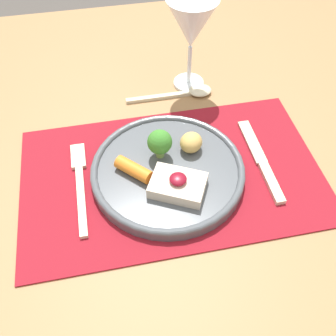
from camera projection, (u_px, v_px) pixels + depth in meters
ground_plane at (170, 325)px, 1.23m from camera, size 8.00×8.00×0.00m
dining_table at (172, 202)px, 0.72m from camera, size 1.45×1.18×0.74m
placemat at (172, 175)px, 0.66m from camera, size 0.50×0.30×0.00m
dinner_plate at (168, 170)px, 0.64m from camera, size 0.25×0.25×0.07m
fork at (80, 180)px, 0.64m from camera, size 0.02×0.19×0.01m
knife at (263, 165)px, 0.66m from camera, size 0.02×0.19×0.01m
spoon at (189, 92)px, 0.79m from camera, size 0.17×0.04×0.01m
wine_glass_near at (191, 26)px, 0.71m from camera, size 0.10×0.10×0.18m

